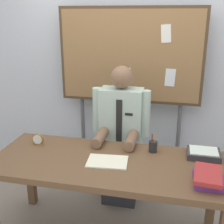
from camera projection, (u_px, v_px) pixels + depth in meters
name	position (u px, v px, depth m)	size (l,w,h in m)	color
back_wall	(133.00, 61.00, 3.25)	(6.40, 0.08, 2.70)	silver
desk	(107.00, 171.00, 2.32)	(1.85, 0.76, 0.75)	brown
person	(121.00, 142.00, 2.86)	(0.55, 0.56, 1.40)	#2D2D33
bulletin_board	(130.00, 59.00, 3.05)	(1.52, 0.09, 1.93)	#4C3823
book_stack	(208.00, 178.00, 1.98)	(0.21, 0.30, 0.08)	#72337F
open_notebook	(107.00, 162.00, 2.27)	(0.31, 0.22, 0.01)	#F4EFCC
desk_clock	(38.00, 140.00, 2.57)	(0.10, 0.04, 0.10)	olive
pen_holder	(153.00, 146.00, 2.43)	(0.07, 0.07, 0.16)	#262626
paper_tray	(203.00, 154.00, 2.35)	(0.26, 0.20, 0.06)	#333338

